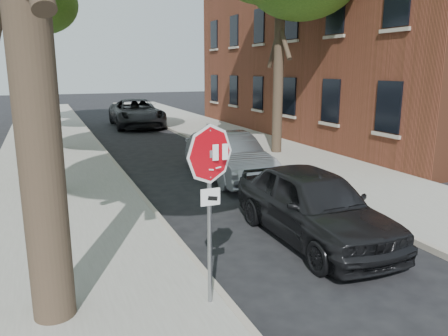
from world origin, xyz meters
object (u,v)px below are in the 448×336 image
Objects in this scene: stop_sign at (210,181)px; car_b at (229,156)px; car_d at (136,113)px; car_a at (313,204)px.

stop_sign is 0.59× the size of car_b.
car_d is at bearing 90.95° from car_b.
car_a is at bearing 31.08° from stop_sign.
stop_sign is 0.59× the size of car_a.
car_a is (2.89, 1.74, -1.20)m from stop_sign.
car_b is at bearing 64.94° from stop_sign.
car_b is at bearing 86.40° from car_a.
car_a is 0.74× the size of car_d.
stop_sign reaches higher than car_d.
stop_sign is at bearing -96.31° from car_d.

